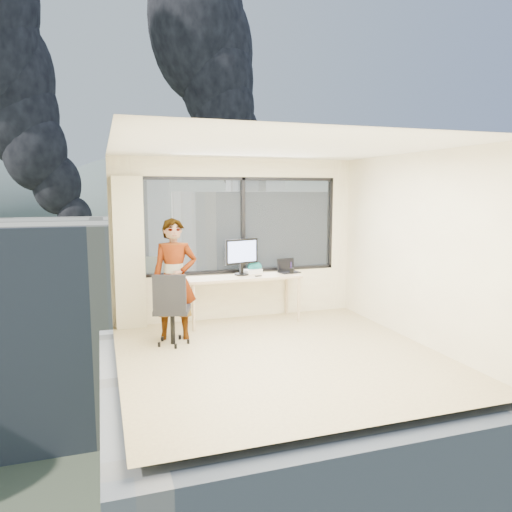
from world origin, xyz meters
name	(u,v)px	position (x,y,z in m)	size (l,w,h in m)	color
floor	(280,355)	(0.00, 0.00, 0.00)	(4.00, 4.00, 0.01)	#C6B680
ceiling	(282,147)	(0.00, 0.00, 2.60)	(4.00, 4.00, 0.01)	white
wall_front	(366,284)	(0.00, -2.00, 1.30)	(4.00, 0.01, 2.60)	beige
wall_left	(113,262)	(-2.00, 0.00, 1.30)	(0.01, 4.00, 2.60)	beige
wall_right	(417,248)	(2.00, 0.00, 1.30)	(0.01, 4.00, 2.60)	beige
window_wall	(240,225)	(0.05, 2.00, 1.52)	(3.30, 0.16, 1.55)	black
curtain	(129,253)	(-1.72, 1.88, 1.15)	(0.45, 0.14, 2.30)	beige
desk	(243,299)	(0.00, 1.66, 0.38)	(1.80, 0.60, 0.75)	#D3AF8E
chair	(172,308)	(-1.24, 0.89, 0.51)	(0.52, 0.52, 1.02)	black
person	(175,279)	(-1.15, 1.16, 0.85)	(0.62, 0.41, 1.70)	#2D2D33
monitor	(242,257)	(0.00, 1.74, 1.04)	(0.59, 0.13, 0.59)	black
game_console	(251,271)	(0.20, 1.85, 0.79)	(0.29, 0.24, 0.07)	white
laptop	(289,266)	(0.80, 1.69, 0.85)	(0.32, 0.34, 0.21)	black
cellphone	(258,276)	(0.21, 1.53, 0.76)	(0.10, 0.05, 0.01)	black
pen_cup	(291,271)	(0.80, 1.60, 0.80)	(0.07, 0.07, 0.09)	black
handbag	(255,267)	(0.26, 1.85, 0.84)	(0.24, 0.12, 0.19)	#0D4E4C
exterior_ground	(110,255)	(0.00, 120.00, -14.00)	(400.00, 400.00, 0.04)	#515B3D
near_bldg_b	(255,275)	(12.00, 38.00, -6.00)	(14.00, 13.00, 16.00)	silver
near_bldg_c	(480,315)	(30.00, 28.00, -9.00)	(12.00, 10.00, 10.00)	beige
far_tower_b	(141,195)	(8.00, 120.00, 1.00)	(13.00, 13.00, 30.00)	silver
far_tower_c	(255,200)	(45.00, 140.00, -1.00)	(15.00, 15.00, 26.00)	silver
hill_b	(250,213)	(100.00, 320.00, -14.00)	(300.00, 220.00, 96.00)	slate
tree_b	(228,409)	(4.00, 18.00, -9.50)	(7.60, 7.60, 9.00)	#18491B
tree_c	(337,294)	(22.00, 40.00, -9.00)	(8.40, 8.40, 10.00)	#18491B
smoke_plume_a	(64,63)	(-10.00, 150.00, 39.00)	(40.00, 24.00, 90.00)	black
smoke_plume_b	(255,124)	(55.00, 170.00, 27.00)	(30.00, 18.00, 70.00)	black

